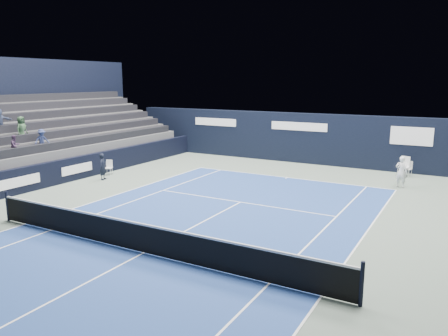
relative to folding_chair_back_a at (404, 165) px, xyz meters
The scene contains 12 objects.
ground 14.35m from the folding_chair_back_a, 111.95° to the right, with size 48.00×48.00×0.00m, color #58695D.
court_surface 16.22m from the folding_chair_back_a, 109.31° to the right, with size 10.97×23.77×0.01m, color navy.
folding_chair_back_a is the anchor object (origin of this frame).
folding_chair_back_b 0.34m from the folding_chair_back_a, 51.17° to the left, with size 0.45×0.44×0.82m.
line_judge_chair 16.08m from the folding_chair_back_a, 152.28° to the right, with size 0.46×0.46×0.81m.
line_judge 16.07m from the folding_chair_back_a, 147.84° to the right, with size 0.50×0.33×1.38m, color black.
court_markings 16.22m from the folding_chair_back_a, 109.31° to the right, with size 11.03×23.83×0.00m.
tennis_net 16.20m from the folding_chair_back_a, 109.31° to the right, with size 12.90×0.10×1.10m.
back_sponsor_wall 5.56m from the folding_chair_back_a, 167.30° to the left, with size 26.00×0.63×3.10m.
side_barrier_left 17.54m from the folding_chair_back_a, 147.90° to the right, with size 0.33×22.00×1.20m.
spectator_stand 20.44m from the folding_chair_back_a, 155.96° to the right, with size 6.00×18.00×6.40m.
tennis_player 2.70m from the folding_chair_back_a, 85.88° to the right, with size 0.60×0.83×1.53m.
Camera 1 is at (8.18, -9.60, 5.13)m, focal length 35.00 mm.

